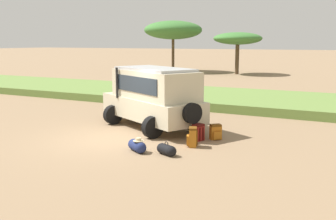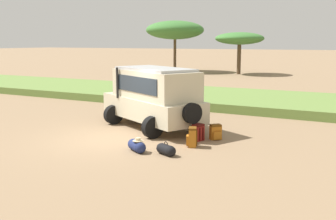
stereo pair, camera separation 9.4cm
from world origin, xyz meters
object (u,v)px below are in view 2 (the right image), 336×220
Objects in this scene: backpack_near_rear_wheel at (198,132)px; safari_vehicle at (153,96)px; backpack_beside_front_wheel at (216,132)px; backpack_cluster_center at (192,137)px; duffel_bag_low_black_case at (137,146)px; acacia_tree_left_mid at (240,39)px; acacia_tree_far_left at (175,30)px; duffel_bag_soft_canvas at (166,150)px.

safari_vehicle is at bearing 156.09° from backpack_near_rear_wheel.
backpack_beside_front_wheel is 0.92× the size of backpack_near_rear_wheel.
backpack_beside_front_wheel is 1.32m from backpack_cluster_center.
backpack_near_rear_wheel is 2.48m from duffel_bag_low_black_case.
backpack_near_rear_wheel is 29.56m from acacia_tree_left_mid.
acacia_tree_left_mid is at bearing -1.18° from acacia_tree_far_left.
acacia_tree_left_mid is (-7.66, 29.24, 3.42)m from backpack_cluster_center.
acacia_tree_left_mid is at bearing 100.56° from safari_vehicle.
safari_vehicle reaches higher than backpack_beside_front_wheel.
acacia_tree_left_mid reaches higher than backpack_near_rear_wheel.
duffel_bag_low_black_case is at bearing -175.11° from duffel_bag_soft_canvas.
acacia_tree_left_mid reaches higher than backpack_beside_front_wheel.
duffel_bag_low_black_case is at bearing -122.87° from backpack_beside_front_wheel.
backpack_beside_front_wheel is 2.61m from duffel_bag_soft_canvas.
acacia_tree_far_left is (-15.74, 28.13, 4.46)m from backpack_beside_front_wheel.
acacia_tree_far_left reaches higher than backpack_beside_front_wheel.
backpack_beside_front_wheel is 0.74× the size of duffel_bag_soft_canvas.
safari_vehicle is at bearing 167.43° from backpack_beside_front_wheel.
backpack_cluster_center is at bearing -36.83° from safari_vehicle.
safari_vehicle is 7.16× the size of duffel_bag_soft_canvas.
backpack_cluster_center is at bearing -75.32° from acacia_tree_left_mid.
acacia_tree_far_left is (-12.82, 27.47, 3.44)m from safari_vehicle.
safari_vehicle is 27.89m from acacia_tree_left_mid.
backpack_beside_front_wheel is at bearing 75.05° from duffel_bag_soft_canvas.
safari_vehicle is 8.15× the size of backpack_cluster_center.
backpack_cluster_center is 1.10× the size of backpack_near_rear_wheel.
acacia_tree_left_mid is (-5.09, 27.32, 2.44)m from safari_vehicle.
backpack_near_rear_wheel is at bearing -75.20° from acacia_tree_left_mid.
backpack_beside_front_wheel is 0.10× the size of acacia_tree_left_mid.
backpack_beside_front_wheel is at bearing 74.54° from backpack_cluster_center.
duffel_bag_soft_canvas is at bearing -54.65° from safari_vehicle.
backpack_cluster_center is 0.12× the size of acacia_tree_left_mid.
backpack_beside_front_wheel is (2.92, -0.65, -1.03)m from safari_vehicle.
safari_vehicle is at bearing 143.17° from backpack_cluster_center.
duffel_bag_soft_canvas is 34.45m from acacia_tree_far_left.
duffel_bag_soft_canvas is (-0.67, -2.52, -0.10)m from backpack_beside_front_wheel.
backpack_near_rear_wheel is (2.41, -1.07, -1.00)m from safari_vehicle.
backpack_cluster_center is 1.89m from duffel_bag_low_black_case.
safari_vehicle is at bearing 125.35° from duffel_bag_soft_canvas.
safari_vehicle reaches higher than backpack_near_rear_wheel.
backpack_beside_front_wheel is at bearing -60.77° from acacia_tree_far_left.
duffel_bag_soft_canvas is at bearing -104.43° from backpack_cluster_center.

